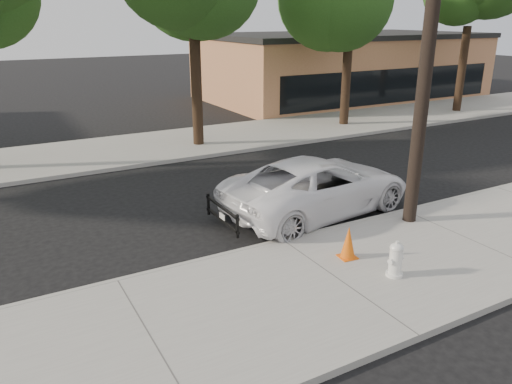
# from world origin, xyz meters

# --- Properties ---
(ground) EXTENTS (120.00, 120.00, 0.00)m
(ground) POSITION_xyz_m (0.00, 0.00, 0.00)
(ground) COLOR black
(ground) RESTS_ON ground
(near_sidewalk) EXTENTS (90.00, 4.40, 0.15)m
(near_sidewalk) POSITION_xyz_m (0.00, -4.30, 0.07)
(near_sidewalk) COLOR gray
(near_sidewalk) RESTS_ON ground
(far_sidewalk) EXTENTS (90.00, 5.00, 0.15)m
(far_sidewalk) POSITION_xyz_m (0.00, 8.50, 0.07)
(far_sidewalk) COLOR gray
(far_sidewalk) RESTS_ON ground
(curb_near) EXTENTS (90.00, 0.12, 0.16)m
(curb_near) POSITION_xyz_m (0.00, -2.10, 0.07)
(curb_near) COLOR #9E9B93
(curb_near) RESTS_ON ground
(building_main) EXTENTS (18.00, 10.00, 4.00)m
(building_main) POSITION_xyz_m (16.00, 16.00, 2.00)
(building_main) COLOR #A76B45
(building_main) RESTS_ON ground
(utility_pole) EXTENTS (1.40, 0.34, 9.00)m
(utility_pole) POSITION_xyz_m (3.60, -2.70, 4.70)
(utility_pole) COLOR black
(utility_pole) RESTS_ON near_sidewalk
(police_cruiser) EXTENTS (5.94, 3.28, 1.58)m
(police_cruiser) POSITION_xyz_m (2.02, -0.73, 0.79)
(police_cruiser) COLOR white
(police_cruiser) RESTS_ON ground
(fire_hydrant) EXTENTS (0.39, 0.36, 0.74)m
(fire_hydrant) POSITION_xyz_m (1.11, -4.75, 0.51)
(fire_hydrant) COLOR white
(fire_hydrant) RESTS_ON near_sidewalk
(traffic_cone) EXTENTS (0.42, 0.42, 0.74)m
(traffic_cone) POSITION_xyz_m (0.78, -3.62, 0.51)
(traffic_cone) COLOR #EC5E0C
(traffic_cone) RESTS_ON near_sidewalk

